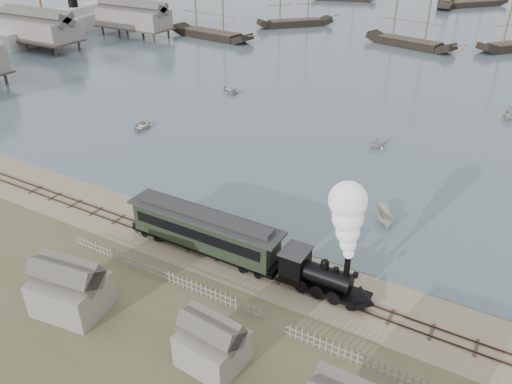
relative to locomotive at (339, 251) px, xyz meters
The scene contains 17 objects.
ground 8.16m from the locomotive, 163.03° to the left, with size 600.00×600.00×0.00m, color tan.
harbor_water 172.18m from the locomotive, 92.18° to the left, with size 600.00×336.00×0.06m, color #465B65.
rail_track 7.88m from the locomotive, behind, with size 120.00×1.80×0.16m.
picket_fence_west 14.66m from the locomotive, 159.04° to the right, with size 19.00×0.10×1.20m, color gray, non-canonical shape.
picket_fence_east 9.23m from the locomotive, 42.76° to the right, with size 15.00×0.10×1.20m, color gray, non-canonical shape.
shed_left 20.36m from the locomotive, 146.39° to the right, with size 5.00×4.00×4.10m, color gray, non-canonical shape.
shed_mid 11.85m from the locomotive, 114.48° to the right, with size 4.00×3.50×3.60m, color gray, non-canonical shape.
western_wharf 92.62m from the locomotive, 153.03° to the left, with size 36.00×56.00×8.00m, color gray, non-canonical shape.
locomotive is the anchor object (origin of this frame).
passenger_coach 12.38m from the locomotive, behind, with size 14.68×2.83×3.57m.
beached_dinghy 13.69m from the locomotive, 169.61° to the left, with size 3.28×2.34×0.68m, color beige.
steamship 114.05m from the locomotive, 146.91° to the left, with size 50.18×8.36×10.98m, color beige, non-canonical shape.
rowboat_0 41.12m from the locomotive, 152.34° to the left, with size 3.71×2.65×0.77m, color beige.
rowboat_1 30.06m from the locomotive, 101.63° to the left, with size 2.78×2.40×1.46m, color beige.
rowboat_2 12.89m from the locomotive, 89.99° to the left, with size 3.48×1.31×1.34m, color beige.
rowboat_6 52.13m from the locomotive, 131.46° to the left, with size 4.00×2.86×0.83m, color beige.
rowboat_7 49.29m from the locomotive, 81.55° to the left, with size 3.45×2.98×1.82m, color beige.
Camera 1 is at (16.15, -30.90, 26.12)m, focal length 35.00 mm.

